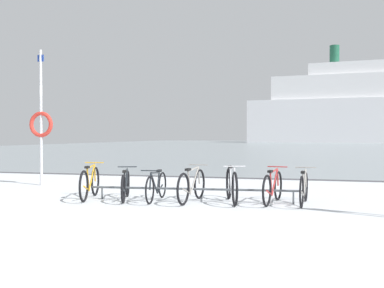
{
  "coord_description": "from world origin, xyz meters",
  "views": [
    {
      "loc": [
        2.34,
        -5.53,
        1.5
      ],
      "look_at": [
        -0.67,
        6.04,
        1.27
      ],
      "focal_mm": 41.92,
      "sensor_mm": 36.0,
      "label": 1
    }
  ],
  "objects_px": {
    "bicycle_5": "(273,187)",
    "bicycle_2": "(156,186)",
    "bicycle_0": "(90,183)",
    "ferry_ship": "(370,110)",
    "rescue_post": "(41,121)",
    "bicycle_3": "(192,186)",
    "bicycle_6": "(304,188)",
    "bicycle_4": "(232,185)",
    "bicycle_1": "(126,185)"
  },
  "relations": [
    {
      "from": "bicycle_4",
      "to": "bicycle_6",
      "type": "distance_m",
      "value": 1.57
    },
    {
      "from": "rescue_post",
      "to": "bicycle_6",
      "type": "bearing_deg",
      "value": -13.88
    },
    {
      "from": "bicycle_2",
      "to": "bicycle_3",
      "type": "distance_m",
      "value": 0.83
    },
    {
      "from": "rescue_post",
      "to": "ferry_ship",
      "type": "height_order",
      "value": "ferry_ship"
    },
    {
      "from": "bicycle_2",
      "to": "bicycle_6",
      "type": "distance_m",
      "value": 3.28
    },
    {
      "from": "bicycle_6",
      "to": "ferry_ship",
      "type": "distance_m",
      "value": 85.28
    },
    {
      "from": "bicycle_1",
      "to": "rescue_post",
      "type": "relative_size",
      "value": 0.41
    },
    {
      "from": "bicycle_5",
      "to": "ferry_ship",
      "type": "relative_size",
      "value": 0.03
    },
    {
      "from": "bicycle_4",
      "to": "bicycle_2",
      "type": "bearing_deg",
      "value": -173.06
    },
    {
      "from": "bicycle_6",
      "to": "bicycle_4",
      "type": "bearing_deg",
      "value": -176.52
    },
    {
      "from": "bicycle_0",
      "to": "bicycle_4",
      "type": "bearing_deg",
      "value": 4.7
    },
    {
      "from": "bicycle_1",
      "to": "bicycle_2",
      "type": "xyz_separation_m",
      "value": [
        0.75,
        0.02,
        -0.0
      ]
    },
    {
      "from": "bicycle_0",
      "to": "bicycle_5",
      "type": "distance_m",
      "value": 4.25
    },
    {
      "from": "bicycle_5",
      "to": "ferry_ship",
      "type": "distance_m",
      "value": 85.38
    },
    {
      "from": "bicycle_1",
      "to": "bicycle_0",
      "type": "bearing_deg",
      "value": -177.15
    },
    {
      "from": "rescue_post",
      "to": "bicycle_3",
      "type": "bearing_deg",
      "value": -22.34
    },
    {
      "from": "bicycle_5",
      "to": "ferry_ship",
      "type": "xyz_separation_m",
      "value": [
        12.54,
        84.22,
        6.22
      ]
    },
    {
      "from": "bicycle_1",
      "to": "bicycle_6",
      "type": "height_order",
      "value": "bicycle_6"
    },
    {
      "from": "bicycle_3",
      "to": "ferry_ship",
      "type": "relative_size",
      "value": 0.04
    },
    {
      "from": "bicycle_0",
      "to": "ferry_ship",
      "type": "height_order",
      "value": "ferry_ship"
    },
    {
      "from": "bicycle_6",
      "to": "bicycle_0",
      "type": "bearing_deg",
      "value": -175.69
    },
    {
      "from": "bicycle_1",
      "to": "bicycle_6",
      "type": "xyz_separation_m",
      "value": [
        4.02,
        0.33,
        0.02
      ]
    },
    {
      "from": "bicycle_3",
      "to": "bicycle_5",
      "type": "height_order",
      "value": "bicycle_3"
    },
    {
      "from": "bicycle_1",
      "to": "bicycle_3",
      "type": "height_order",
      "value": "bicycle_3"
    },
    {
      "from": "bicycle_3",
      "to": "bicycle_4",
      "type": "xyz_separation_m",
      "value": [
        0.88,
        0.16,
        0.01
      ]
    },
    {
      "from": "bicycle_1",
      "to": "bicycle_4",
      "type": "relative_size",
      "value": 0.95
    },
    {
      "from": "bicycle_6",
      "to": "bicycle_3",
      "type": "bearing_deg",
      "value": -174.04
    },
    {
      "from": "bicycle_0",
      "to": "bicycle_4",
      "type": "relative_size",
      "value": 1.01
    },
    {
      "from": "bicycle_2",
      "to": "bicycle_4",
      "type": "height_order",
      "value": "bicycle_4"
    },
    {
      "from": "bicycle_0",
      "to": "bicycle_2",
      "type": "distance_m",
      "value": 1.64
    },
    {
      "from": "bicycle_0",
      "to": "ferry_ship",
      "type": "relative_size",
      "value": 0.04
    },
    {
      "from": "bicycle_1",
      "to": "bicycle_4",
      "type": "distance_m",
      "value": 2.46
    },
    {
      "from": "ferry_ship",
      "to": "bicycle_0",
      "type": "bearing_deg",
      "value": -101.22
    },
    {
      "from": "bicycle_1",
      "to": "ferry_ship",
      "type": "bearing_deg",
      "value": 79.35
    },
    {
      "from": "bicycle_0",
      "to": "ferry_ship",
      "type": "bearing_deg",
      "value": 78.78
    },
    {
      "from": "bicycle_3",
      "to": "bicycle_1",
      "type": "bearing_deg",
      "value": -177.44
    },
    {
      "from": "bicycle_2",
      "to": "bicycle_4",
      "type": "bearing_deg",
      "value": 6.94
    },
    {
      "from": "bicycle_3",
      "to": "bicycle_4",
      "type": "distance_m",
      "value": 0.89
    },
    {
      "from": "bicycle_1",
      "to": "bicycle_3",
      "type": "distance_m",
      "value": 1.57
    },
    {
      "from": "bicycle_0",
      "to": "bicycle_2",
      "type": "bearing_deg",
      "value": 2.34
    },
    {
      "from": "bicycle_5",
      "to": "rescue_post",
      "type": "height_order",
      "value": "rescue_post"
    },
    {
      "from": "rescue_post",
      "to": "ferry_ship",
      "type": "bearing_deg",
      "value": 76.63
    },
    {
      "from": "bicycle_5",
      "to": "bicycle_2",
      "type": "bearing_deg",
      "value": -173.39
    },
    {
      "from": "bicycle_3",
      "to": "rescue_post",
      "type": "height_order",
      "value": "rescue_post"
    },
    {
      "from": "bicycle_5",
      "to": "bicycle_6",
      "type": "height_order",
      "value": "bicycle_5"
    },
    {
      "from": "bicycle_2",
      "to": "ferry_ship",
      "type": "distance_m",
      "value": 86.1
    },
    {
      "from": "bicycle_4",
      "to": "bicycle_0",
      "type": "bearing_deg",
      "value": -175.3
    },
    {
      "from": "bicycle_1",
      "to": "rescue_post",
      "type": "height_order",
      "value": "rescue_post"
    },
    {
      "from": "bicycle_0",
      "to": "bicycle_6",
      "type": "distance_m",
      "value": 4.92
    },
    {
      "from": "bicycle_4",
      "to": "ferry_ship",
      "type": "xyz_separation_m",
      "value": [
        13.44,
        84.32,
        6.19
      ]
    }
  ]
}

